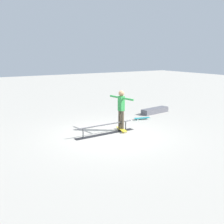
{
  "coord_description": "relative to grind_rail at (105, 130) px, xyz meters",
  "views": [
    {
      "loc": [
        5.31,
        8.62,
        3.16
      ],
      "look_at": [
        0.18,
        0.33,
        1.0
      ],
      "focal_mm": 42.42,
      "sensor_mm": 36.0,
      "label": 1
    }
  ],
  "objects": [
    {
      "name": "skate_ledge",
      "position": [
        -4.22,
        -1.89,
        -0.04
      ],
      "size": [
        1.77,
        0.68,
        0.28
      ],
      "primitive_type": "cube",
      "rotation": [
        0.0,
        0.0,
        0.13
      ],
      "color": "#595960",
      "rests_on": "ground_plane"
    },
    {
      "name": "skateboard_main",
      "position": [
        -0.79,
        -0.03,
        -0.11
      ],
      "size": [
        0.38,
        0.82,
        0.09
      ],
      "rotation": [
        0.0,
        0.0,
        1.36
      ],
      "color": "yellow",
      "rests_on": "ground_plane"
    },
    {
      "name": "grind_rail",
      "position": [
        0.0,
        0.0,
        0.0
      ],
      "size": [
        2.66,
        0.3,
        0.41
      ],
      "rotation": [
        0.0,
        0.0,
        0.02
      ],
      "color": "black",
      "rests_on": "ground_plane"
    },
    {
      "name": "ground_plane",
      "position": [
        -0.18,
        0.17,
        -0.18
      ],
      "size": [
        60.0,
        60.0,
        0.0
      ],
      "primitive_type": "plane",
      "color": "#ADA89E"
    },
    {
      "name": "loose_skateboard_teal",
      "position": [
        -2.72,
        -1.11,
        -0.11
      ],
      "size": [
        0.82,
        0.39,
        0.09
      ],
      "rotation": [
        0.0,
        0.0,
        6.06
      ],
      "color": "teal",
      "rests_on": "ground_plane"
    },
    {
      "name": "skater_main",
      "position": [
        -0.8,
        -0.07,
        0.81
      ],
      "size": [
        0.29,
        1.36,
        1.7
      ],
      "rotation": [
        0.0,
        0.0,
        4.86
      ],
      "color": "brown",
      "rests_on": "ground_plane"
    }
  ]
}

